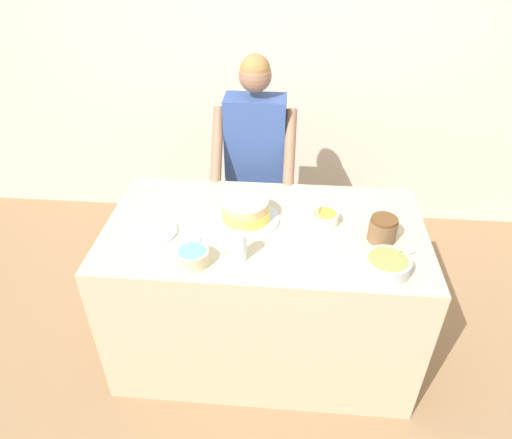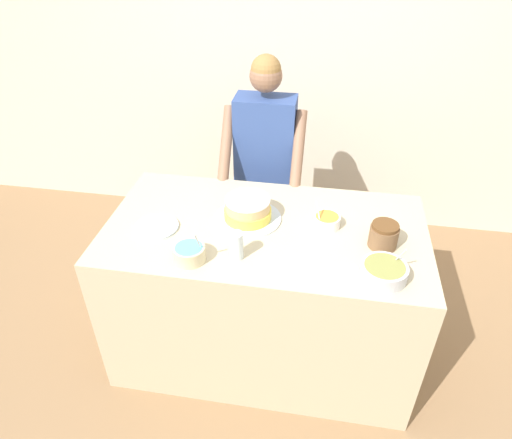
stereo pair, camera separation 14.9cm
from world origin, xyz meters
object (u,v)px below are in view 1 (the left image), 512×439
Objects in this scene: frosting_bowl_orange at (325,217)px; ceramic_plate at (155,232)px; cake at (246,211)px; stoneware_jar at (383,229)px; drinking_glass at (240,246)px; person_baker at (255,156)px; frosting_bowl_blue at (193,256)px; frosting_bowl_olive at (387,264)px.

frosting_bowl_orange is 0.86m from ceramic_plate.
cake is at bearing 19.17° from ceramic_plate.
cake is 2.55× the size of stoneware_jar.
stoneware_jar is at bearing 16.78° from drinking_glass.
frosting_bowl_blue is at bearing -101.11° from person_baker.
frosting_bowl_blue reaches higher than cake.
ceramic_plate is (-0.43, -0.79, -0.04)m from person_baker.
cake is at bearing 170.62° from stoneware_jar.
stoneware_jar is at bearing 16.12° from frosting_bowl_blue.
drinking_glass is at bearing -89.19° from person_baker.
drinking_glass is 0.70m from stoneware_jar.
stoneware_jar is (0.68, -0.11, 0.01)m from cake.
frosting_bowl_olive is 0.66m from drinking_glass.
frosting_bowl_orange is 1.01× the size of drinking_glass.
frosting_bowl_blue is (-0.20, -1.00, -0.00)m from person_baker.
person_baker reaches higher than frosting_bowl_orange.
person_baker reaches higher than frosting_bowl_blue.
frosting_bowl_blue is at bearing -178.61° from frosting_bowl_olive.
drinking_glass is (0.01, -0.31, 0.01)m from cake.
drinking_glass is at bearing -163.22° from stoneware_jar.
ceramic_plate is at bearing 170.23° from frosting_bowl_olive.
frosting_bowl_olive is at bearing -9.77° from ceramic_plate.
person_baker reaches higher than stoneware_jar.
person_baker is at bearing 90.81° from drinking_glass.
stoneware_jar is at bearing -23.43° from frosting_bowl_orange.
frosting_bowl_blue reaches higher than frosting_bowl_orange.
cake is at bearing 90.95° from drinking_glass.
ceramic_plate is (-1.11, 0.19, -0.03)m from frosting_bowl_olive.
cake is at bearing 60.81° from frosting_bowl_blue.
person_baker is at bearing 123.37° from frosting_bowl_orange.
ceramic_plate is (-0.85, -0.16, -0.03)m from frosting_bowl_orange.
person_baker is 4.50× the size of cake.
frosting_bowl_blue reaches higher than frosting_bowl_olive.
drinking_glass is 0.48m from ceramic_plate.
drinking_glass reaches higher than cake.
frosting_bowl_olive is at bearing -27.35° from cake.
frosting_bowl_blue is 1.36× the size of stoneware_jar.
frosting_bowl_orange is at bearing 38.56° from drinking_glass.
frosting_bowl_olive is at bearing 1.39° from frosting_bowl_blue.
frosting_bowl_orange is 0.51m from drinking_glass.
person_baker is 7.61× the size of frosting_bowl_olive.
drinking_glass is (0.01, -0.95, 0.03)m from person_baker.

